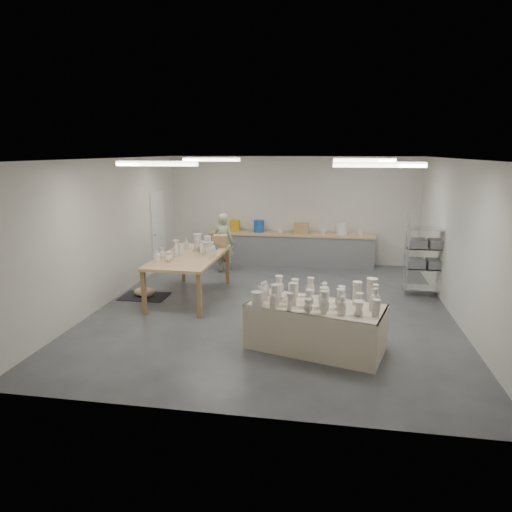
% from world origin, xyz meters
% --- Properties ---
extents(room, '(8.00, 8.02, 3.00)m').
position_xyz_m(room, '(-0.11, 0.08, 2.06)').
color(room, '#424449').
rests_on(room, ground).
extents(back_counter, '(4.60, 0.60, 1.24)m').
position_xyz_m(back_counter, '(-0.01, 3.68, 0.49)').
color(back_counter, tan).
rests_on(back_counter, ground).
extents(wire_shelf, '(0.88, 0.48, 1.80)m').
position_xyz_m(wire_shelf, '(3.20, 1.40, 0.92)').
color(wire_shelf, silver).
rests_on(wire_shelf, ground).
extents(drying_table, '(2.33, 1.57, 1.13)m').
position_xyz_m(drying_table, '(0.92, -1.88, 0.44)').
color(drying_table, olive).
rests_on(drying_table, ground).
extents(work_table, '(1.27, 2.52, 1.31)m').
position_xyz_m(work_table, '(-1.85, 0.47, 0.94)').
color(work_table, tan).
rests_on(work_table, ground).
extents(rug, '(1.00, 0.70, 0.02)m').
position_xyz_m(rug, '(-2.90, 0.20, 0.01)').
color(rug, black).
rests_on(rug, ground).
extents(cat, '(0.50, 0.37, 0.20)m').
position_xyz_m(cat, '(-2.88, 0.18, 0.12)').
color(cat, white).
rests_on(cat, rug).
extents(potter, '(0.66, 0.53, 1.58)m').
position_xyz_m(potter, '(-1.65, 2.54, 0.79)').
color(potter, '#97AB84').
rests_on(potter, ground).
extents(red_stool, '(0.34, 0.34, 0.28)m').
position_xyz_m(red_stool, '(-1.65, 2.81, 0.25)').
color(red_stool, '#AE2F18').
rests_on(red_stool, ground).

